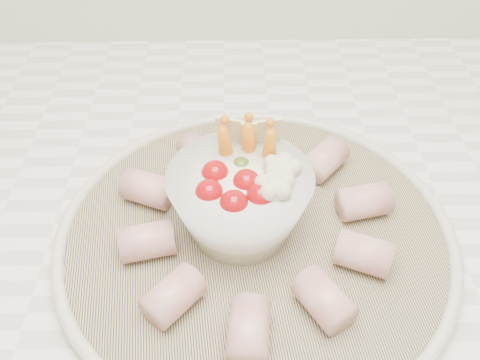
{
  "coord_description": "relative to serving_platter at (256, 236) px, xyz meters",
  "views": [
    {
      "loc": [
        -0.05,
        1.02,
        1.32
      ],
      "look_at": [
        -0.04,
        1.36,
        1.0
      ],
      "focal_mm": 40.0,
      "sensor_mm": 36.0,
      "label": 1
    }
  ],
  "objects": [
    {
      "name": "serving_platter",
      "position": [
        0.0,
        0.0,
        0.0
      ],
      "size": [
        0.42,
        0.42,
        0.02
      ],
      "color": "navy",
      "rests_on": "kitchen_counter"
    },
    {
      "name": "veggie_bowl",
      "position": [
        -0.01,
        0.01,
        0.04
      ],
      "size": [
        0.13,
        0.13,
        0.1
      ],
      "color": "white",
      "rests_on": "serving_platter"
    },
    {
      "name": "cured_meat_rolls",
      "position": [
        -0.0,
        0.0,
        0.02
      ],
      "size": [
        0.27,
        0.27,
        0.03
      ],
      "color": "#B95458",
      "rests_on": "serving_platter"
    }
  ]
}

